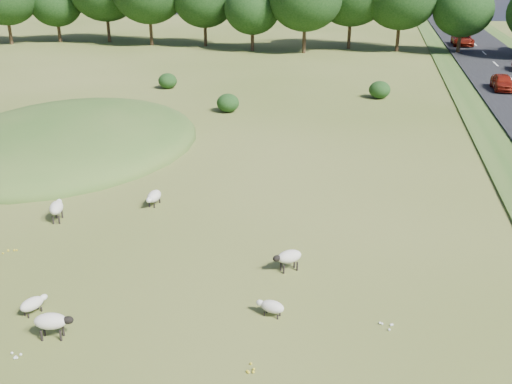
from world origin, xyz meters
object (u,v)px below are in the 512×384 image
at_px(car_1, 503,82).
at_px(sheep_1, 288,257).
at_px(sheep_3, 33,304).
at_px(sheep_2, 154,197).
at_px(sheep_5, 52,321).
at_px(sheep_6, 57,208).
at_px(sheep_4, 271,306).
at_px(car_0, 463,40).

bearing_deg(car_1, sheep_1, -111.56).
xyz_separation_m(sheep_3, car_1, (21.72, 39.39, 0.57)).
bearing_deg(sheep_2, sheep_5, 7.58).
bearing_deg(sheep_3, sheep_6, 49.09).
relative_size(sheep_5, car_1, 0.31).
bearing_deg(sheep_1, sheep_4, 53.21).
bearing_deg(car_1, sheep_6, -127.23).
bearing_deg(sheep_6, sheep_3, -173.62).
xyz_separation_m(sheep_4, car_0, (13.86, 66.52, 0.65)).
distance_m(sheep_3, sheep_5, 1.79).
distance_m(sheep_1, sheep_2, 8.77).
bearing_deg(sheep_3, sheep_5, -103.34).
bearing_deg(car_0, sheep_2, -109.77).
bearing_deg(sheep_1, car_0, -137.23).
distance_m(sheep_2, sheep_4, 10.70).
height_order(sheep_2, car_0, car_0).
height_order(sheep_2, sheep_5, sheep_5).
distance_m(sheep_2, sheep_5, 10.53).
height_order(sheep_4, car_1, car_1).
distance_m(sheep_2, sheep_6, 4.46).
distance_m(sheep_1, sheep_3, 9.16).
xyz_separation_m(sheep_4, car_1, (13.86, 37.90, 0.58)).
distance_m(sheep_5, car_1, 45.32).
xyz_separation_m(sheep_1, car_1, (13.77, 34.85, 0.35)).
relative_size(sheep_3, sheep_5, 0.82).
xyz_separation_m(sheep_2, sheep_4, (7.21, -7.90, -0.10)).
bearing_deg(sheep_3, car_0, 7.68).
distance_m(sheep_1, car_0, 64.94).
xyz_separation_m(sheep_6, car_0, (24.72, 61.16, 0.37)).
bearing_deg(sheep_2, sheep_1, 60.01).
bearing_deg(sheep_6, car_0, -39.33).
bearing_deg(sheep_5, car_1, 50.80).
xyz_separation_m(sheep_6, car_1, (24.72, 32.54, 0.30)).
bearing_deg(car_0, sheep_5, -106.39).
xyz_separation_m(sheep_2, sheep_6, (-3.65, -2.54, 0.19)).
bearing_deg(sheep_6, sheep_4, -133.58).
distance_m(sheep_4, car_1, 40.36).
height_order(sheep_1, sheep_2, sheep_1).
relative_size(sheep_1, sheep_3, 1.12).
bearing_deg(sheep_4, car_0, -89.68).
xyz_separation_m(sheep_1, sheep_3, (-7.95, -4.55, -0.23)).
distance_m(car_0, car_1, 28.62).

